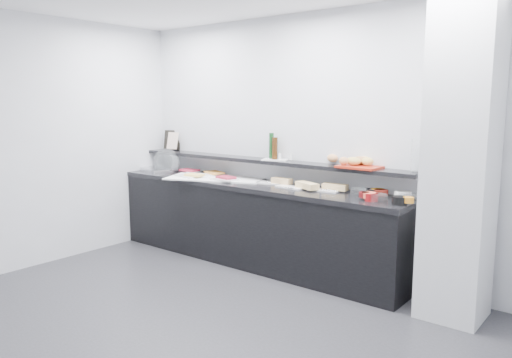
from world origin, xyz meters
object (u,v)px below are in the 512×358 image
Objects in this scene: bread_tray at (359,167)px; carafe at (417,156)px; cloche_base at (158,169)px; framed_print at (172,140)px; condiment_tray at (275,160)px; sandwich_plate_mid at (291,187)px.

bread_tray is 0.56m from carafe.
bread_tray is (2.76, 0.16, 0.24)m from cloche_base.
bread_tray is (2.79, -0.12, -0.12)m from framed_print.
condiment_tray reaches higher than cloche_base.
sandwich_plate_mid is 2.14m from framed_print.
condiment_tray is 1.57m from carafe.
carafe is (0.54, 0.03, 0.14)m from bread_tray.
sandwich_plate_mid is 0.80× the size of bread_tray.
framed_print reaches higher than sandwich_plate_mid.
sandwich_plate_mid is 0.75m from bread_tray.
cloche_base is at bearing -174.92° from sandwich_plate_mid.
carafe is (3.31, 0.20, 0.38)m from cloche_base.
sandwich_plate_mid is 0.44m from condiment_tray.
condiment_tray reaches higher than sandwich_plate_mid.
framed_print is 0.87× the size of carafe.
framed_print reaches higher than cloche_base.
cloche_base is 1.91× the size of framed_print.
sandwich_plate_mid is at bearing -166.14° from bread_tray.
condiment_tray is (1.75, 0.17, 0.24)m from cloche_base.
cloche_base is 1.81× the size of condiment_tray.
framed_print is 0.95× the size of condiment_tray.
framed_print is 0.65× the size of bread_tray.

